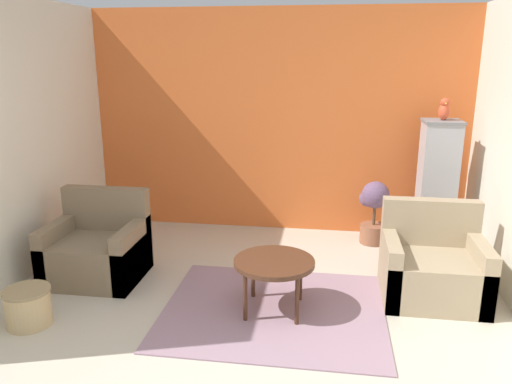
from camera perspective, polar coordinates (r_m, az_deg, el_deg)
name	(u,v)px	position (r m, az deg, el deg)	size (l,w,h in m)	color
wall_back_accent	(277,123)	(5.98, 2.42, 7.93)	(4.53, 0.06, 2.62)	orange
wall_left	(18,142)	(5.15, -25.57, 5.20)	(0.06, 3.32, 2.62)	beige
area_rug	(274,310)	(4.33, 2.03, -13.31)	(1.85, 1.58, 0.01)	gray
coffee_table	(274,265)	(4.15, 2.09, -8.34)	(0.67, 0.67, 0.46)	#472819
armchair_left	(97,250)	(5.06, -17.67, -6.38)	(0.86, 0.73, 0.83)	#7A664C
armchair_right	(432,268)	(4.70, 19.50, -8.22)	(0.86, 0.73, 0.83)	#9E896B
birdcage	(436,191)	(5.74, 19.86, 0.07)	(0.57, 0.57, 1.43)	slate
parrot	(444,110)	(5.59, 20.68, 8.78)	(0.11, 0.20, 0.23)	#D14C2D
potted_plant	(374,208)	(5.79, 13.37, -1.83)	(0.34, 0.31, 0.72)	brown
wicker_basket	(28,306)	(4.45, -24.60, -11.72)	(0.37, 0.37, 0.31)	tan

